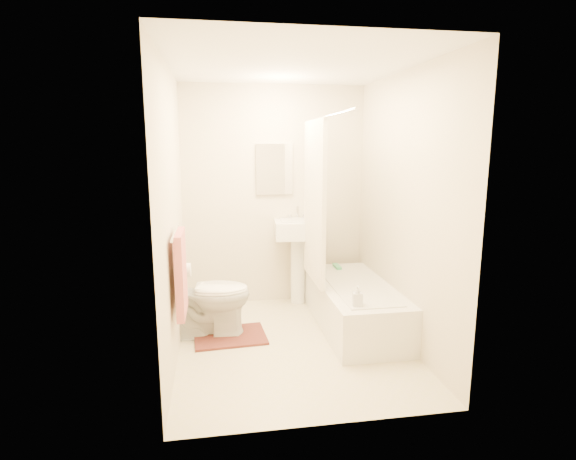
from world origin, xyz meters
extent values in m
plane|color=beige|center=(0.00, 0.00, 0.00)|extent=(2.40, 2.40, 0.00)
plane|color=white|center=(0.00, 0.00, 2.40)|extent=(2.40, 2.40, 0.00)
cube|color=beige|center=(0.00, 1.20, 1.20)|extent=(2.00, 0.02, 2.40)
cube|color=beige|center=(-1.00, 0.00, 1.20)|extent=(0.02, 2.40, 2.40)
cube|color=beige|center=(1.00, 0.00, 1.20)|extent=(0.02, 2.40, 2.40)
cube|color=white|center=(0.00, 1.18, 1.50)|extent=(0.40, 0.03, 0.55)
cylinder|color=silver|center=(0.30, 0.10, 2.00)|extent=(0.03, 1.70, 0.03)
cube|color=silver|center=(0.30, 0.50, 1.22)|extent=(0.04, 0.80, 1.55)
cylinder|color=silver|center=(-0.96, -0.25, 1.10)|extent=(0.02, 0.60, 0.02)
cube|color=#CC7266|center=(-0.93, -0.25, 0.78)|extent=(0.06, 0.45, 0.66)
cylinder|color=white|center=(-0.93, 0.12, 0.70)|extent=(0.11, 0.12, 0.12)
imported|color=white|center=(-0.75, 0.34, 0.39)|extent=(0.83, 0.49, 0.79)
cube|color=#4D2B1C|center=(-0.55, 0.24, 0.01)|extent=(0.69, 0.53, 0.02)
imported|color=white|center=(0.50, -0.28, 0.52)|extent=(0.09, 0.09, 0.18)
cube|color=#45AF71|center=(0.64, 0.87, 0.45)|extent=(0.06, 0.18, 0.04)
camera|label=1|loc=(-0.65, -3.72, 1.77)|focal=28.00mm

